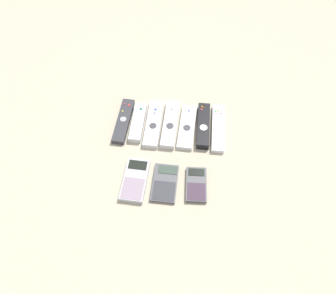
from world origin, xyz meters
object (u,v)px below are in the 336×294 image
object	(u,v)px
remote_3	(170,124)
calculator_1	(166,183)
remote_0	(124,121)
remote_2	(154,124)
remote_5	(203,126)
remote_1	(138,122)
remote_4	(187,127)
calculator_2	(196,185)
calculator_0	(135,180)
remote_6	(218,128)

from	to	relation	value
remote_3	calculator_1	world-z (taller)	remote_3
remote_0	calculator_1	world-z (taller)	remote_0
remote_2	remote_5	bearing A→B (deg)	2.26
remote_0	remote_1	size ratio (longest dim) A/B	1.19
remote_0	remote_5	size ratio (longest dim) A/B	1.04
remote_4	calculator_1	distance (m)	0.23
remote_1	calculator_2	bearing A→B (deg)	-45.51
remote_2	remote_5	world-z (taller)	remote_5
calculator_2	remote_0	bearing A→B (deg)	137.41
remote_5	calculator_2	world-z (taller)	remote_5
remote_4	calculator_0	bearing A→B (deg)	-120.71
remote_2	remote_5	distance (m)	0.17
remote_5	remote_2	bearing A→B (deg)	-178.74
remote_6	remote_4	bearing A→B (deg)	-177.70
calculator_0	remote_3	bearing A→B (deg)	70.94
remote_2	calculator_2	distance (m)	0.27
remote_5	calculator_0	size ratio (longest dim) A/B	1.22
remote_1	remote_6	distance (m)	0.28
remote_3	remote_5	bearing A→B (deg)	2.81
remote_6	calculator_0	xyz separation A→B (m)	(-0.26, -0.23, 0.00)
remote_6	calculator_1	bearing A→B (deg)	-124.37
remote_0	remote_6	bearing A→B (deg)	2.31
remote_0	calculator_0	bearing A→B (deg)	-69.40
remote_2	calculator_2	bearing A→B (deg)	-53.90
remote_3	remote_6	world-z (taller)	remote_3
remote_3	calculator_2	bearing A→B (deg)	-64.39
remote_6	calculator_2	distance (m)	0.23
remote_0	calculator_0	size ratio (longest dim) A/B	1.28
remote_4	remote_1	bearing A→B (deg)	-177.53
remote_1	remote_6	xyz separation A→B (m)	(0.28, -0.00, -0.00)
remote_5	calculator_1	world-z (taller)	remote_5
remote_1	calculator_2	world-z (taller)	remote_1
remote_5	calculator_0	bearing A→B (deg)	-131.87
remote_0	calculator_1	size ratio (longest dim) A/B	1.44
remote_6	calculator_1	xyz separation A→B (m)	(-0.16, -0.23, -0.00)
calculator_1	calculator_2	world-z (taller)	calculator_2
remote_1	remote_2	xyz separation A→B (m)	(0.06, -0.00, -0.00)
remote_2	calculator_1	size ratio (longest dim) A/B	1.50
calculator_1	remote_4	bearing A→B (deg)	78.41
remote_3	calculator_1	bearing A→B (deg)	-86.45
remote_3	calculator_1	xyz separation A→B (m)	(0.00, -0.23, -0.00)
remote_0	remote_1	bearing A→B (deg)	-1.45
remote_5	calculator_1	bearing A→B (deg)	-115.17
remote_5	calculator_2	xyz separation A→B (m)	(-0.02, -0.23, -0.01)
remote_2	remote_3	distance (m)	0.06
remote_0	remote_3	world-z (taller)	remote_3
remote_1	calculator_2	distance (m)	0.31
remote_1	remote_2	distance (m)	0.06
remote_4	remote_5	size ratio (longest dim) A/B	1.03
remote_1	remote_5	bearing A→B (deg)	1.98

